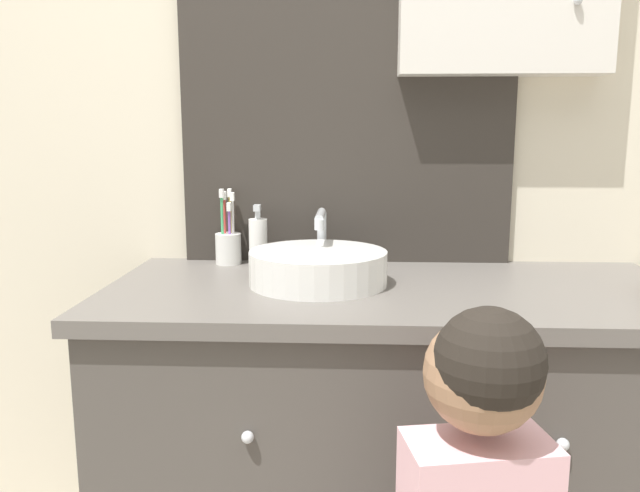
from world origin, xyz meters
name	(u,v)px	position (x,y,z in m)	size (l,w,h in m)	color
wall_back	(395,82)	(0.01, 0.62, 1.27)	(3.20, 0.18, 2.50)	beige
vanity_counter	(392,450)	(0.00, 0.30, 0.40)	(1.30, 0.59, 0.80)	#4C4742
sink_basin	(319,266)	(-0.17, 0.32, 0.84)	(0.31, 0.37, 0.15)	white
toothbrush_holder	(228,244)	(-0.42, 0.54, 0.85)	(0.07, 0.07, 0.20)	silver
soap_dispenser	(258,241)	(-0.34, 0.51, 0.87)	(0.05, 0.05, 0.16)	white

